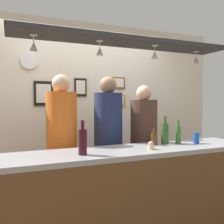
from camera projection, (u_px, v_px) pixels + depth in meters
back_wall at (87, 110)px, 3.72m from camera, size 4.40×0.06×2.60m
bar_counter at (137, 185)px, 2.27m from camera, size 2.70×0.55×0.97m
overhead_glass_rack at (128, 42)px, 2.40m from camera, size 2.20×0.36×0.04m
hanging_wineglass_far_left at (34, 46)px, 2.08m from camera, size 0.07×0.07×0.13m
hanging_wineglass_left at (100, 51)px, 2.28m from camera, size 0.07×0.07×0.13m
hanging_wineglass_center_left at (155, 55)px, 2.47m from camera, size 0.07×0.07×0.13m
hanging_wineglass_center at (196, 60)px, 2.78m from camera, size 0.07×0.07×0.13m
person_left_orange_shirt at (62, 136)px, 2.75m from camera, size 0.34×0.34×1.73m
person_middle_navy_shirt at (108, 134)px, 2.96m from camera, size 0.34×0.34×1.73m
person_right_brown_shirt at (144, 137)px, 3.15m from camera, size 0.34×0.34×1.63m
bottle_champagne_green at (165, 133)px, 2.70m from camera, size 0.08×0.08×0.30m
bottle_beer_brown_stubby at (154, 138)px, 2.62m from camera, size 0.07×0.07×0.18m
bottle_wine_dark_red at (83, 141)px, 2.14m from camera, size 0.08×0.08×0.30m
bottle_beer_green_import at (178, 134)px, 2.71m from camera, size 0.06×0.06×0.26m
drink_can at (196, 138)px, 2.72m from camera, size 0.07×0.07×0.12m
cupcake at (151, 146)px, 2.39m from camera, size 0.06×0.06×0.08m
picture_frame_caricature at (44, 93)px, 3.43m from camera, size 0.26×0.02×0.34m
picture_frame_upper_small at (118, 83)px, 3.86m from camera, size 0.22×0.02×0.18m
picture_frame_crest at (81, 87)px, 3.63m from camera, size 0.18×0.02×0.26m
picture_frame_lower_pair at (117, 100)px, 3.86m from camera, size 0.30×0.02×0.18m
wall_clock at (29, 61)px, 3.33m from camera, size 0.22×0.03×0.22m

